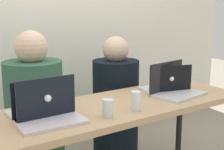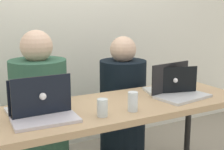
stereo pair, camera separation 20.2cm
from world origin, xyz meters
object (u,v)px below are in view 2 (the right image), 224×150
object	(u,v)px
water_glass_left	(102,109)
water_glass_center	(133,103)
laptop_back_right	(170,87)
laptop_front_left	(43,111)
person_on_left	(40,119)
person_on_right	(123,109)
laptop_back_left	(39,105)
laptop_front_right	(178,90)

from	to	relation	value
water_glass_left	water_glass_center	size ratio (longest dim) A/B	0.86
laptop_back_right	laptop_front_left	size ratio (longest dim) A/B	1.04
water_glass_center	laptop_back_right	bearing A→B (deg)	26.26
laptop_back_right	water_glass_left	world-z (taller)	laptop_back_right
person_on_left	laptop_back_right	size ratio (longest dim) A/B	3.18
person_on_right	laptop_front_left	xyz separation A→B (m)	(-0.85, -0.59, 0.29)
water_glass_center	laptop_front_left	bearing A→B (deg)	166.92
laptop_back_right	water_glass_center	world-z (taller)	laptop_back_right
laptop_back_left	water_glass_left	xyz separation A→B (m)	(0.31, -0.22, -0.01)
laptop_back_left	laptop_front_left	bearing A→B (deg)	88.04
person_on_left	laptop_front_left	world-z (taller)	person_on_left
water_glass_left	laptop_front_right	bearing A→B (deg)	10.40
laptop_back_left	laptop_front_left	distance (m)	0.10
laptop_back_left	laptop_back_right	distance (m)	0.97
laptop_back_left	water_glass_left	bearing A→B (deg)	143.85
person_on_right	laptop_back_left	distance (m)	1.02
person_on_right	laptop_front_right	world-z (taller)	person_on_right
laptop_back_left	water_glass_center	xyz separation A→B (m)	(0.51, -0.22, -0.00)
laptop_front_right	laptop_back_right	size ratio (longest dim) A/B	1.04
laptop_front_left	water_glass_center	bearing A→B (deg)	-10.64
laptop_front_right	water_glass_center	xyz separation A→B (m)	(-0.45, -0.12, 0.00)
person_on_right	water_glass_left	xyz separation A→B (m)	(-0.54, -0.70, 0.29)
person_on_right	laptop_back_right	distance (m)	0.57
person_on_left	person_on_right	size ratio (longest dim) A/B	1.07
water_glass_center	water_glass_left	bearing A→B (deg)	179.31
person_on_right	water_glass_left	bearing A→B (deg)	45.01
water_glass_left	water_glass_center	world-z (taller)	water_glass_center
laptop_front_left	water_glass_left	size ratio (longest dim) A/B	3.56
laptop_back_right	water_glass_center	size ratio (longest dim) A/B	3.20
person_on_right	laptop_front_right	size ratio (longest dim) A/B	2.87
laptop_back_right	laptop_front_left	bearing A→B (deg)	20.56
laptop_front_left	water_glass_center	distance (m)	0.52
laptop_front_right	laptop_front_left	xyz separation A→B (m)	(-0.96, -0.00, -0.00)
laptop_back_left	water_glass_center	size ratio (longest dim) A/B	2.90
person_on_left	laptop_front_right	world-z (taller)	person_on_left
laptop_back_right	laptop_front_right	bearing A→B (deg)	95.97
person_on_left	laptop_front_left	distance (m)	0.66
person_on_left	water_glass_center	bearing A→B (deg)	114.21
laptop_front_right	laptop_back_right	distance (m)	0.11
water_glass_center	person_on_right	bearing A→B (deg)	64.24
person_on_right	laptop_back_left	xyz separation A→B (m)	(-0.85, -0.49, 0.30)
laptop_back_left	laptop_back_right	bearing A→B (deg)	179.53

